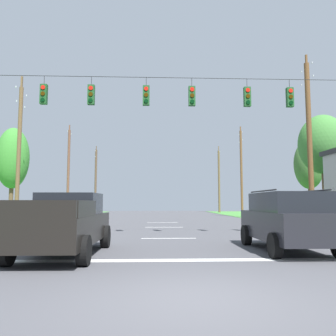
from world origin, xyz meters
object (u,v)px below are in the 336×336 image
at_px(utility_pole_far_right, 241,171).
at_px(tree_roadside_far_right, 13,159).
at_px(pickup_truck, 65,224).
at_px(utility_pole_near_left, 219,181).
at_px(overhead_signal_span, 169,138).
at_px(distant_car_crossing_white, 81,215).
at_px(tree_roadside_left, 323,145).
at_px(tree_roadside_right, 309,165).
at_px(utility_pole_distant_right, 68,172).
at_px(utility_pole_distant_left, 96,180).
at_px(utility_pole_far_left, 19,151).
at_px(utility_pole_mid_right, 310,140).
at_px(suv_black, 287,219).

relative_size(utility_pole_far_right, tree_roadside_far_right, 1.37).
height_order(pickup_truck, utility_pole_near_left, utility_pole_near_left).
xyz_separation_m(overhead_signal_span, distant_car_crossing_white, (-5.69, 7.97, -3.88)).
height_order(utility_pole_far_right, tree_roadside_left, utility_pole_far_right).
bearing_deg(tree_roadside_right, pickup_truck, -129.93).
height_order(pickup_truck, tree_roadside_left, tree_roadside_left).
xyz_separation_m(pickup_truck, utility_pole_far_right, (12.78, 27.80, 4.27)).
xyz_separation_m(utility_pole_far_right, utility_pole_distant_right, (-19.27, -1.24, -0.30)).
xyz_separation_m(distant_car_crossing_white, utility_pole_distant_left, (-4.18, 30.49, 4.38)).
height_order(distant_car_crossing_white, utility_pole_far_left, utility_pole_far_left).
bearing_deg(utility_pole_far_right, utility_pole_near_left, 88.29).
height_order(utility_pole_mid_right, utility_pole_distant_right, utility_pole_mid_right).
bearing_deg(tree_roadside_left, utility_pole_distant_left, 125.97).
bearing_deg(tree_roadside_left, tree_roadside_right, 72.98).
distance_m(utility_pole_mid_right, utility_pole_far_left, 19.23).
relative_size(overhead_signal_span, suv_black, 3.94).
height_order(overhead_signal_span, utility_pole_far_left, utility_pole_far_left).
distance_m(utility_pole_near_left, tree_roadside_left, 30.40).
height_order(overhead_signal_span, tree_roadside_far_right, overhead_signal_span).
bearing_deg(utility_pole_near_left, utility_pole_distant_right, -138.61).
bearing_deg(utility_pole_mid_right, distant_car_crossing_white, 170.94).
distance_m(utility_pole_far_right, utility_pole_near_left, 16.18).
relative_size(overhead_signal_span, utility_pole_near_left, 1.77).
relative_size(utility_pole_distant_left, tree_roadside_far_right, 1.38).
relative_size(suv_black, utility_pole_far_left, 0.47).
distance_m(pickup_truck, utility_pole_far_right, 30.89).
xyz_separation_m(pickup_truck, distant_car_crossing_white, (-2.18, 12.97, -0.18)).
xyz_separation_m(suv_black, tree_roadside_far_right, (-15.79, 15.99, 4.04)).
xyz_separation_m(distant_car_crossing_white, utility_pole_near_left, (15.44, 31.00, 4.33)).
distance_m(overhead_signal_span, pickup_truck, 7.14).
height_order(distant_car_crossing_white, utility_pole_distant_right, utility_pole_distant_right).
height_order(overhead_signal_span, utility_pole_mid_right, utility_pole_mid_right).
distance_m(pickup_truck, utility_pole_far_left, 14.31).
bearing_deg(tree_roadside_far_right, utility_pole_mid_right, -15.78).
xyz_separation_m(suv_black, utility_pole_distant_right, (-13.83, 25.95, 3.88)).
distance_m(utility_pole_far_left, utility_pole_distant_left, 31.27).
height_order(utility_pole_distant_right, tree_roadside_left, utility_pole_distant_right).
distance_m(pickup_truck, tree_roadside_right, 27.58).
bearing_deg(utility_pole_far_right, utility_pole_distant_left, 140.72).
height_order(tree_roadside_far_right, tree_roadside_left, tree_roadside_left).
relative_size(distant_car_crossing_white, utility_pole_far_right, 0.42).
distance_m(utility_pole_distant_left, tree_roadside_left, 36.84).
height_order(overhead_signal_span, suv_black, overhead_signal_span).
xyz_separation_m(suv_black, distant_car_crossing_white, (-9.52, 12.36, -0.27)).
relative_size(utility_pole_near_left, tree_roadside_left, 1.32).
relative_size(utility_pole_mid_right, tree_roadside_left, 1.40).
height_order(utility_pole_distant_left, tree_roadside_far_right, utility_pole_distant_left).
bearing_deg(pickup_truck, utility_pole_distant_left, 98.33).
bearing_deg(overhead_signal_span, suv_black, -48.93).
bearing_deg(utility_pole_mid_right, overhead_signal_span, -149.25).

